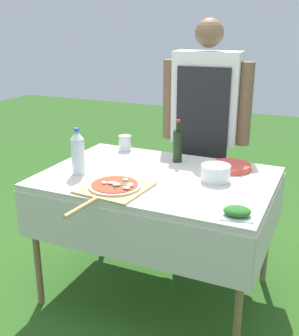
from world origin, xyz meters
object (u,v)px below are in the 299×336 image
Objects in this scene: mixing_tub at (216,173)px; herb_container at (237,212)px; prep_table at (157,188)px; sauce_jar at (125,144)px; oil_bottle at (178,145)px; water_bottle at (78,152)px; plate_stack at (231,167)px; person_cook at (205,121)px; pizza_on_peel at (114,187)px.

herb_container is at bearing -61.88° from mixing_tub.
prep_table is 0.59m from sauce_jar.
oil_bottle is 0.99× the size of water_bottle.
herb_container is at bearing -32.43° from prep_table.
water_bottle is at bearing -150.83° from plate_stack.
prep_table is at bearing 80.48° from person_cook.
water_bottle is (-0.44, -0.16, 0.21)m from prep_table.
water_bottle reaches higher than oil_bottle.
prep_table is 0.34m from pizza_on_peel.
herb_container reaches higher than prep_table.
oil_bottle is 0.40m from mixing_tub.
person_cook is 0.70m from mixing_tub.
pizza_on_peel reaches higher than plate_stack.
herb_container is 0.47m from mixing_tub.
mixing_tub is at bearing -98.64° from plate_stack.
pizza_on_peel is 0.78m from plate_stack.
person_cook reaches higher than mixing_tub.
person_cook is (0.07, 0.69, 0.27)m from prep_table.
person_cook is at bearing 83.60° from pizza_on_peel.
water_bottle is 1.61× the size of herb_container.
water_bottle is 2.67× the size of sauce_jar.
herb_container is 0.67m from plate_stack.
person_cook reaches higher than prep_table.
water_bottle is at bearing 55.37° from person_cook.
plate_stack is (0.50, 0.60, 0.00)m from pizza_on_peel.
person_cook is 1.17m from herb_container.
pizza_on_peel is at bearing -103.19° from oil_bottle.
person_cook is 6.04× the size of water_bottle.
mixing_tub is (0.78, 0.22, -0.09)m from water_bottle.
mixing_tub is at bearing 10.63° from prep_table.
pizza_on_peel is at bearing -112.53° from prep_table.
water_bottle is at bearing -163.89° from mixing_tub.
person_cook is 6.10× the size of oil_bottle.
sauce_jar reaches higher than pizza_on_peel.
person_cook reaches higher than oil_bottle.
mixing_tub is (0.34, 0.06, 0.12)m from prep_table.
sauce_jar is (-0.98, 0.75, 0.02)m from herb_container.
plate_stack reaches higher than prep_table.
plate_stack is (0.30, -0.40, -0.18)m from person_cook.
pizza_on_peel is at bearing -67.24° from sauce_jar.
plate_stack is 0.80m from sauce_jar.
person_cook is 9.71× the size of herb_container.
plate_stack is (0.36, -0.00, -0.09)m from oil_bottle.
person_cook is 1.03m from pizza_on_peel.
herb_container is 1.66× the size of sauce_jar.
water_bottle reaches higher than prep_table.
prep_table is 5.51× the size of plate_stack.
oil_bottle reaches higher than herb_container.
pizza_on_peel reaches higher than prep_table.
person_cook is at bearing 58.84° from water_bottle.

